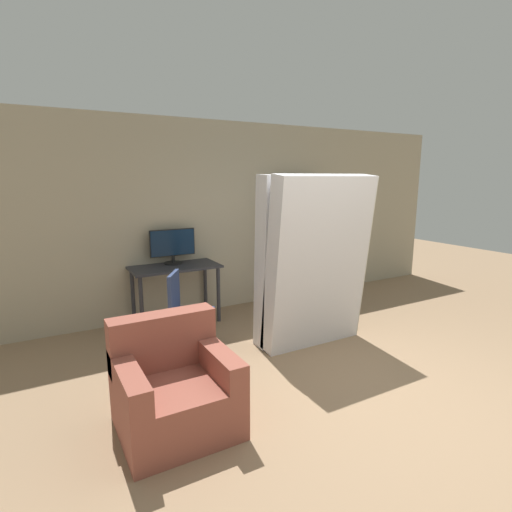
# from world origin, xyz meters

# --- Properties ---
(ground_plane) EXTENTS (16.00, 16.00, 0.00)m
(ground_plane) POSITION_xyz_m (0.00, 0.00, 0.00)
(ground_plane) COLOR #937556
(wall_back) EXTENTS (8.00, 0.06, 2.70)m
(wall_back) POSITION_xyz_m (0.00, 3.18, 1.35)
(wall_back) COLOR tan
(wall_back) RESTS_ON ground
(desk) EXTENTS (1.14, 0.58, 0.78)m
(desk) POSITION_xyz_m (-0.99, 2.86, 0.66)
(desk) COLOR #2D2D33
(desk) RESTS_ON ground
(monitor) EXTENTS (0.61, 0.25, 0.47)m
(monitor) POSITION_xyz_m (-0.96, 3.01, 1.03)
(monitor) COLOR black
(monitor) RESTS_ON desk
(office_chair) EXTENTS (0.61, 0.61, 0.89)m
(office_chair) POSITION_xyz_m (-1.15, 1.97, 0.35)
(office_chair) COLOR #4C4C51
(office_chair) RESTS_ON ground
(bookshelf) EXTENTS (0.87, 0.28, 1.85)m
(bookshelf) POSITION_xyz_m (0.96, 3.04, 0.94)
(bookshelf) COLOR #2D2319
(bookshelf) RESTS_ON ground
(mattress_near) EXTENTS (1.25, 0.45, 1.96)m
(mattress_near) POSITION_xyz_m (0.19, 1.35, 0.98)
(mattress_near) COLOR silver
(mattress_near) RESTS_ON ground
(mattress_far) EXTENTS (1.25, 0.31, 1.95)m
(mattress_far) POSITION_xyz_m (0.19, 1.59, 0.98)
(mattress_far) COLOR silver
(mattress_far) RESTS_ON ground
(armchair) EXTENTS (0.85, 0.80, 0.85)m
(armchair) POSITION_xyz_m (-1.73, 0.67, 0.32)
(armchair) COLOR #934C3D
(armchair) RESTS_ON ground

